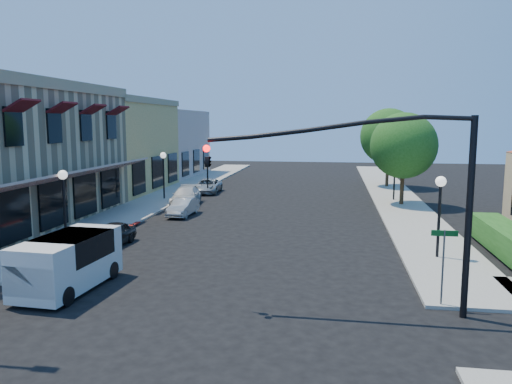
# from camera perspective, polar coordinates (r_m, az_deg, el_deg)

# --- Properties ---
(ground) EXTENTS (120.00, 120.00, 0.00)m
(ground) POSITION_cam_1_polar(r_m,az_deg,el_deg) (15.32, -7.43, -14.34)
(ground) COLOR black
(ground) RESTS_ON ground
(sidewalk_left) EXTENTS (3.50, 50.00, 0.12)m
(sidewalk_left) POSITION_cam_1_polar(r_m,az_deg,el_deg) (42.94, -8.56, 0.22)
(sidewalk_left) COLOR gray
(sidewalk_left) RESTS_ON ground
(sidewalk_right) EXTENTS (3.50, 50.00, 0.12)m
(sidewalk_right) POSITION_cam_1_polar(r_m,az_deg,el_deg) (41.25, 15.32, -0.29)
(sidewalk_right) COLOR gray
(sidewalk_right) RESTS_ON ground
(curb_red_strip) EXTENTS (0.25, 10.00, 0.06)m
(curb_red_strip) POSITION_cam_1_polar(r_m,az_deg,el_deg) (24.89, -17.63, -5.87)
(curb_red_strip) COLOR maroon
(curb_red_strip) RESTS_ON ground
(yellow_stucco_building) EXTENTS (10.00, 12.00, 7.60)m
(yellow_stucco_building) POSITION_cam_1_polar(r_m,az_deg,el_deg) (44.20, -17.46, 5.03)
(yellow_stucco_building) COLOR tan
(yellow_stucco_building) RESTS_ON ground
(pink_stucco_building) EXTENTS (10.00, 12.00, 7.00)m
(pink_stucco_building) POSITION_cam_1_polar(r_m,az_deg,el_deg) (55.21, -11.92, 5.44)
(pink_stucco_building) COLOR #CFA49C
(pink_stucco_building) RESTS_ON ground
(hedge) EXTENTS (1.40, 8.00, 1.10)m
(hedge) POSITION_cam_1_polar(r_m,az_deg,el_deg) (24.53, 26.92, -6.57)
(hedge) COLOR #1D5117
(hedge) RESTS_ON ground
(street_tree_a) EXTENTS (4.56, 4.56, 6.48)m
(street_tree_a) POSITION_cam_1_polar(r_m,az_deg,el_deg) (35.93, 16.52, 5.10)
(street_tree_a) COLOR black
(street_tree_a) RESTS_ON ground
(street_tree_b) EXTENTS (4.94, 4.94, 7.02)m
(street_tree_b) POSITION_cam_1_polar(r_m,az_deg,el_deg) (45.84, 14.90, 6.16)
(street_tree_b) COLOR black
(street_tree_b) RESTS_ON ground
(signal_mast_arm) EXTENTS (8.01, 0.39, 6.00)m
(signal_mast_arm) POSITION_cam_1_polar(r_m,az_deg,el_deg) (15.28, 15.56, 1.25)
(signal_mast_arm) COLOR black
(signal_mast_arm) RESTS_ON ground
(street_name_sign) EXTENTS (0.80, 0.06, 2.50)m
(street_name_sign) POSITION_cam_1_polar(r_m,az_deg,el_deg) (16.66, 20.63, -6.79)
(street_name_sign) COLOR #595B5E
(street_name_sign) RESTS_ON ground
(lamppost_left_near) EXTENTS (0.44, 0.44, 3.57)m
(lamppost_left_near) POSITION_cam_1_polar(r_m,az_deg,el_deg) (25.16, -21.16, 0.45)
(lamppost_left_near) COLOR black
(lamppost_left_near) RESTS_ON ground
(lamppost_left_far) EXTENTS (0.44, 0.44, 3.57)m
(lamppost_left_far) POSITION_cam_1_polar(r_m,az_deg,el_deg) (37.86, -10.54, 3.22)
(lamppost_left_far) COLOR black
(lamppost_left_far) RESTS_ON ground
(lamppost_right_near) EXTENTS (0.44, 0.44, 3.57)m
(lamppost_right_near) POSITION_cam_1_polar(r_m,az_deg,el_deg) (22.24, 20.30, -0.43)
(lamppost_right_near) COLOR black
(lamppost_right_near) RESTS_ON ground
(lamppost_right_far) EXTENTS (0.44, 0.44, 3.57)m
(lamppost_right_far) POSITION_cam_1_polar(r_m,az_deg,el_deg) (37.96, 15.59, 3.07)
(lamppost_right_far) COLOR black
(lamppost_right_far) RESTS_ON ground
(white_van) EXTENTS (2.12, 4.39, 1.89)m
(white_van) POSITION_cam_1_polar(r_m,az_deg,el_deg) (18.58, -20.76, -7.21)
(white_van) COLOR silver
(white_van) RESTS_ON ground
(parked_car_a) EXTENTS (1.45, 3.31, 1.11)m
(parked_car_a) POSITION_cam_1_polar(r_m,az_deg,el_deg) (24.45, -16.23, -4.72)
(parked_car_a) COLOR black
(parked_car_a) RESTS_ON ground
(parked_car_b) EXTENTS (1.27, 3.31, 1.08)m
(parked_car_b) POSITION_cam_1_polar(r_m,az_deg,el_deg) (31.43, -8.34, -1.73)
(parked_car_b) COLOR #A9ACAE
(parked_car_b) RESTS_ON ground
(parked_car_c) EXTENTS (2.22, 4.45, 1.24)m
(parked_car_c) POSITION_cam_1_polar(r_m,az_deg,el_deg) (35.49, -8.02, -0.47)
(parked_car_c) COLOR #BCBCBA
(parked_car_c) RESTS_ON ground
(parked_car_d) EXTENTS (2.10, 4.22, 1.15)m
(parked_car_d) POSITION_cam_1_polar(r_m,az_deg,el_deg) (41.34, -5.56, 0.69)
(parked_car_d) COLOR #9B9EA0
(parked_car_d) RESTS_ON ground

